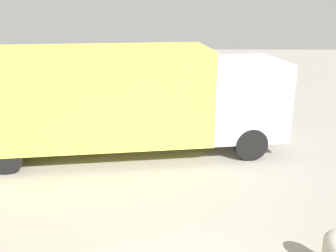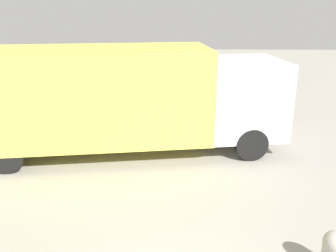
{
  "view_description": "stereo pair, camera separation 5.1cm",
  "coord_description": "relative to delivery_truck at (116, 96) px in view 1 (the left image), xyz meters",
  "views": [
    {
      "loc": [
        -0.07,
        -3.36,
        4.12
      ],
      "look_at": [
        -0.25,
        4.22,
        1.56
      ],
      "focal_mm": 40.0,
      "sensor_mm": 36.0,
      "label": 1
    },
    {
      "loc": [
        -0.02,
        -3.36,
        4.12
      ],
      "look_at": [
        -0.25,
        4.22,
        1.56
      ],
      "focal_mm": 40.0,
      "sensor_mm": 36.0,
      "label": 2
    }
  ],
  "objects": [
    {
      "name": "bollard_near_bench",
      "position": [
        4.19,
        -4.85,
        -1.25
      ],
      "size": [
        0.38,
        0.38,
        0.71
      ],
      "color": "#9E998C",
      "rests_on": "ground"
    },
    {
      "name": "delivery_truck",
      "position": [
        0.0,
        0.0,
        0.0
      ],
      "size": [
        9.25,
        3.67,
        2.93
      ],
      "rotation": [
        0.0,
        0.0,
        0.16
      ],
      "color": "#EAE04C",
      "rests_on": "ground"
    }
  ]
}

